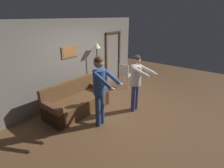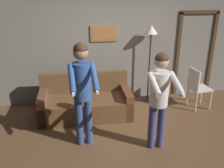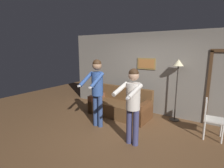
{
  "view_description": "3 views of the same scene",
  "coord_description": "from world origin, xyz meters",
  "px_view_note": "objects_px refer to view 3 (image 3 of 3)",
  "views": [
    {
      "loc": [
        -3.76,
        -2.51,
        2.68
      ],
      "look_at": [
        -0.4,
        0.09,
        1.01
      ],
      "focal_mm": 28.0,
      "sensor_mm": 36.0,
      "label": 1
    },
    {
      "loc": [
        -1.0,
        -3.65,
        2.65
      ],
      "look_at": [
        -0.37,
        0.03,
        1.15
      ],
      "focal_mm": 40.0,
      "sensor_mm": 36.0,
      "label": 2
    },
    {
      "loc": [
        1.95,
        -3.39,
        2.08
      ],
      "look_at": [
        -0.23,
        -0.11,
        1.29
      ],
      "focal_mm": 28.0,
      "sensor_mm": 36.0,
      "label": 3
    }
  ],
  "objects_px": {
    "torchiere_lamp": "(178,72)",
    "person_standing_left": "(97,86)",
    "couch": "(120,107)",
    "person_standing_right": "(133,100)",
    "dining_chair_distant": "(210,116)"
  },
  "relations": [
    {
      "from": "person_standing_left",
      "to": "dining_chair_distant",
      "type": "xyz_separation_m",
      "value": [
        2.58,
        0.98,
        -0.59
      ]
    },
    {
      "from": "torchiere_lamp",
      "to": "person_standing_right",
      "type": "xyz_separation_m",
      "value": [
        -0.44,
        -1.9,
        -0.41
      ]
    },
    {
      "from": "torchiere_lamp",
      "to": "couch",
      "type": "bearing_deg",
      "value": -160.61
    },
    {
      "from": "couch",
      "to": "person_standing_right",
      "type": "xyz_separation_m",
      "value": [
        1.11,
        -1.35,
        0.75
      ]
    },
    {
      "from": "couch",
      "to": "person_standing_right",
      "type": "bearing_deg",
      "value": -50.67
    },
    {
      "from": "person_standing_left",
      "to": "person_standing_right",
      "type": "relative_size",
      "value": 1.08
    },
    {
      "from": "person_standing_left",
      "to": "person_standing_right",
      "type": "xyz_separation_m",
      "value": [
        1.2,
        -0.31,
        -0.09
      ]
    },
    {
      "from": "torchiere_lamp",
      "to": "person_standing_right",
      "type": "distance_m",
      "value": 2.0
    },
    {
      "from": "person_standing_right",
      "to": "dining_chair_distant",
      "type": "distance_m",
      "value": 1.95
    },
    {
      "from": "couch",
      "to": "person_standing_left",
      "type": "relative_size",
      "value": 1.05
    },
    {
      "from": "person_standing_right",
      "to": "dining_chair_distant",
      "type": "bearing_deg",
      "value": 43.12
    },
    {
      "from": "torchiere_lamp",
      "to": "dining_chair_distant",
      "type": "distance_m",
      "value": 1.44
    },
    {
      "from": "person_standing_right",
      "to": "dining_chair_distant",
      "type": "xyz_separation_m",
      "value": [
        1.38,
        1.29,
        -0.5
      ]
    },
    {
      "from": "torchiere_lamp",
      "to": "person_standing_left",
      "type": "bearing_deg",
      "value": -136.1
    },
    {
      "from": "person_standing_left",
      "to": "person_standing_right",
      "type": "distance_m",
      "value": 1.25
    }
  ]
}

